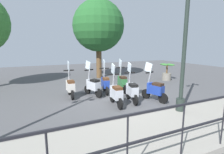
{
  "coord_description": "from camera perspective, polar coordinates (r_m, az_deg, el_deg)",
  "views": [
    {
      "loc": [
        -6.31,
        3.52,
        2.23
      ],
      "look_at": [
        0.2,
        0.5,
        0.9
      ],
      "focal_mm": 28.0,
      "sensor_mm": 36.0,
      "label": 1
    }
  ],
  "objects": [
    {
      "name": "ground_plane",
      "position": [
        7.56,
        4.11,
        -6.68
      ],
      "size": [
        28.0,
        28.0,
        0.0
      ],
      "primitive_type": "plane",
      "color": "#4C4C4F"
    },
    {
      "name": "promenade_walkway",
      "position": [
        5.19,
        21.82,
        -14.79
      ],
      "size": [
        2.2,
        20.0,
        0.15
      ],
      "color": "gray",
      "rests_on": "ground_plane"
    },
    {
      "name": "fence_railing",
      "position": [
        4.32,
        32.81,
        -9.29
      ],
      "size": [
        0.04,
        16.03,
        1.07
      ],
      "color": "black",
      "rests_on": "promenade_walkway"
    },
    {
      "name": "lamp_post_near",
      "position": [
        5.75,
        22.63,
        9.67
      ],
      "size": [
        0.26,
        0.9,
        4.65
      ],
      "color": "#232D28",
      "rests_on": "promenade_walkway"
    },
    {
      "name": "tree_distant",
      "position": [
        11.92,
        -4.45,
        16.25
      ],
      "size": [
        3.36,
        3.36,
        5.13
      ],
      "color": "brown",
      "rests_on": "ground_plane"
    },
    {
      "name": "potted_palm",
      "position": [
        11.63,
        17.43,
        1.18
      ],
      "size": [
        1.06,
        0.66,
        1.05
      ],
      "color": "slate",
      "rests_on": "ground_plane"
    },
    {
      "name": "scooter_near_0",
      "position": [
        7.18,
        13.72,
        -3.89
      ],
      "size": [
        1.2,
        0.53,
        1.54
      ],
      "rotation": [
        0.0,
        0.0,
        0.28
      ],
      "color": "black",
      "rests_on": "ground_plane"
    },
    {
      "name": "scooter_near_1",
      "position": [
        6.89,
        6.47,
        -4.25
      ],
      "size": [
        1.22,
        0.48,
        1.54
      ],
      "rotation": [
        0.0,
        0.0,
        -0.19
      ],
      "color": "black",
      "rests_on": "ground_plane"
    },
    {
      "name": "scooter_near_2",
      "position": [
        6.44,
        1.3,
        -5.24
      ],
      "size": [
        1.23,
        0.44,
        1.54
      ],
      "rotation": [
        0.0,
        0.0,
        -0.1
      ],
      "color": "black",
      "rests_on": "ground_plane"
    },
    {
      "name": "scooter_far_0",
      "position": [
        8.42,
        3.3,
        -1.49
      ],
      "size": [
        1.22,
        0.48,
        1.54
      ],
      "rotation": [
        0.0,
        0.0,
        -0.19
      ],
      "color": "black",
      "rests_on": "ground_plane"
    },
    {
      "name": "scooter_far_1",
      "position": [
        8.11,
        -2.21,
        -1.95
      ],
      "size": [
        1.22,
        0.5,
        1.54
      ],
      "rotation": [
        0.0,
        0.0,
        -0.23
      ],
      "color": "black",
      "rests_on": "ground_plane"
    },
    {
      "name": "scooter_far_2",
      "position": [
        7.71,
        -6.28,
        -2.66
      ],
      "size": [
        1.2,
        0.55,
        1.54
      ],
      "rotation": [
        0.0,
        0.0,
        0.3
      ],
      "color": "black",
      "rests_on": "ground_plane"
    },
    {
      "name": "scooter_far_3",
      "position": [
        7.68,
        -13.43,
        -2.94
      ],
      "size": [
        1.23,
        0.44,
        1.54
      ],
      "rotation": [
        0.0,
        0.0,
        -0.04
      ],
      "color": "black",
      "rests_on": "ground_plane"
    }
  ]
}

